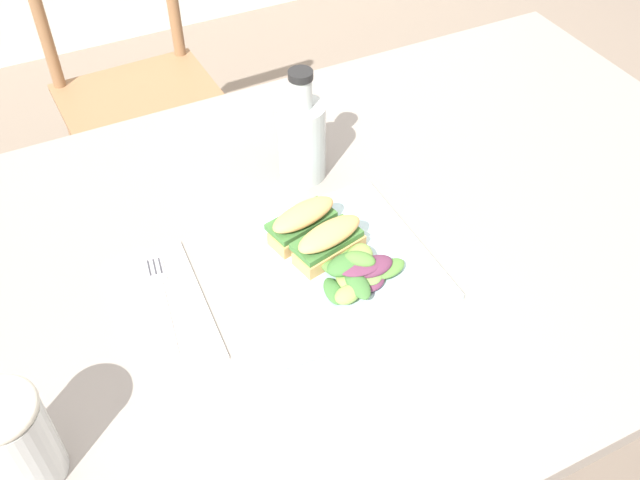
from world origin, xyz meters
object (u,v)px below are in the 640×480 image
at_px(chair_wooden_far, 138,94).
at_px(sandwich_half_back, 303,222).
at_px(plate_lunch, 332,265).
at_px(dining_table, 355,284).
at_px(mason_jar_iced_tea, 16,444).
at_px(fork_on_napkin, 162,297).
at_px(sandwich_half_front, 329,241).
at_px(bottle_cold_brew, 302,142).

relative_size(chair_wooden_far, sandwich_half_back, 7.55).
bearing_deg(chair_wooden_far, plate_lunch, -87.27).
distance_m(dining_table, mason_jar_iced_tea, 0.58).
bearing_deg(fork_on_napkin, sandwich_half_front, -8.05).
relative_size(plate_lunch, sandwich_half_back, 2.37).
relative_size(chair_wooden_far, sandwich_half_front, 7.55).
height_order(bottle_cold_brew, mason_jar_iced_tea, bottle_cold_brew).
bearing_deg(sandwich_half_front, dining_table, 24.99).
height_order(plate_lunch, sandwich_half_back, sandwich_half_back).
height_order(sandwich_half_front, sandwich_half_back, same).
height_order(dining_table, sandwich_half_back, sandwich_half_back).
relative_size(plate_lunch, bottle_cold_brew, 1.40).
relative_size(sandwich_half_front, mason_jar_iced_tea, 0.86).
xyz_separation_m(sandwich_half_back, mason_jar_iced_tea, (-0.44, -0.20, 0.02)).
bearing_deg(plate_lunch, mason_jar_iced_tea, -163.92).
xyz_separation_m(chair_wooden_far, sandwich_half_back, (0.04, -0.95, 0.33)).
height_order(dining_table, sandwich_half_front, sandwich_half_front).
distance_m(chair_wooden_far, mason_jar_iced_tea, 1.27).
bearing_deg(sandwich_half_back, bottle_cold_brew, 65.13).
height_order(dining_table, mason_jar_iced_tea, mason_jar_iced_tea).
relative_size(dining_table, sandwich_half_front, 12.06).
bearing_deg(fork_on_napkin, plate_lunch, -11.71).
bearing_deg(bottle_cold_brew, sandwich_half_front, -104.46).
bearing_deg(sandwich_half_back, dining_table, -16.01).
bearing_deg(sandwich_half_back, sandwich_half_front, -73.56).
xyz_separation_m(chair_wooden_far, sandwich_half_front, (0.05, -1.00, 0.33)).
relative_size(chair_wooden_far, fork_on_napkin, 4.68).
xyz_separation_m(dining_table, fork_on_napkin, (-0.31, 0.00, 0.12)).
distance_m(dining_table, chair_wooden_far, 1.00).
bearing_deg(plate_lunch, dining_table, 34.36).
height_order(chair_wooden_far, fork_on_napkin, chair_wooden_far).
distance_m(sandwich_half_front, sandwich_half_back, 0.06).
xyz_separation_m(plate_lunch, bottle_cold_brew, (0.05, 0.21, 0.06)).
xyz_separation_m(dining_table, chair_wooden_far, (-0.12, 0.97, -0.18)).
xyz_separation_m(dining_table, sandwich_half_back, (-0.08, 0.02, 0.15)).
height_order(plate_lunch, bottle_cold_brew, bottle_cold_brew).
relative_size(chair_wooden_far, bottle_cold_brew, 4.44).
xyz_separation_m(dining_table, sandwich_half_front, (-0.06, -0.03, 0.15)).
bearing_deg(sandwich_half_front, fork_on_napkin, 171.95).
distance_m(sandwich_half_front, bottle_cold_brew, 0.20).
relative_size(dining_table, mason_jar_iced_tea, 10.36).
bearing_deg(mason_jar_iced_tea, sandwich_half_front, 17.80).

